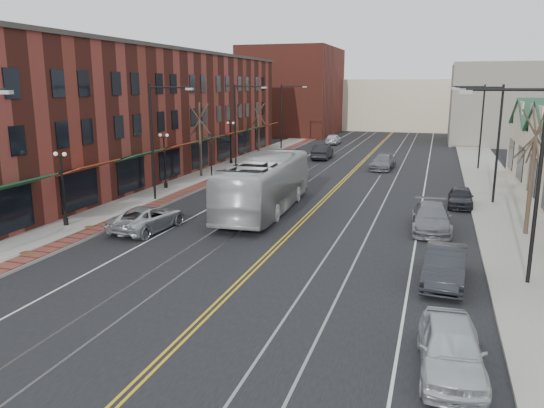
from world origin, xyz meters
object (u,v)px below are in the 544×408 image
Objects in this scene: parked_car_b at (445,266)px; parked_car_c at (431,218)px; parked_car_d at (461,197)px; parked_suv at (148,218)px; transit_bus at (265,184)px; parked_car_a at (451,348)px.

parked_car_b is 0.89× the size of parked_car_c.
parked_car_b reaches higher than parked_car_d.
transit_bus is at bearing -122.68° from parked_suv.
transit_bus reaches higher than parked_car_b.
parked_car_d is (1.09, 15.26, -0.08)m from parked_car_b.
parked_suv is at bearing 142.51° from parked_car_a.
transit_bus is 15.02m from parked_car_b.
parked_suv is at bearing -144.45° from parked_car_d.
transit_bus is 8.14m from parked_suv.
parked_suv is at bearing -166.02° from parked_car_c.
transit_bus is at bearing 168.03° from parked_car_c.
parked_car_c is (10.44, -1.65, -1.05)m from transit_bus.
parked_car_b is 15.30m from parked_car_d.
parked_car_b is (16.12, -3.66, 0.06)m from parked_suv.
parked_car_b is at bearing -88.18° from parked_car_c.
parked_car_a is 15.73m from parked_car_c.
parked_suv is 0.98× the size of parked_car_c.
parked_suv is 1.10× the size of parked_car_b.
parked_car_a reaches higher than parked_suv.
transit_bus is 10.62m from parked_car_c.
transit_bus is 2.77× the size of parked_car_b.
parked_car_b reaches higher than parked_car_a.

